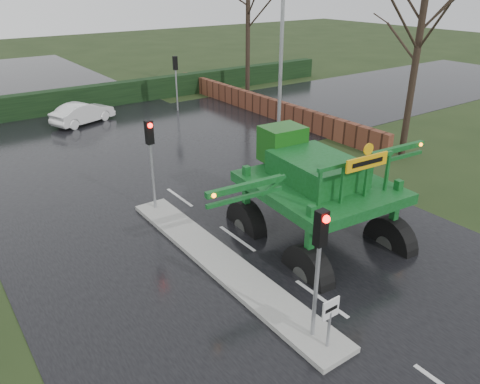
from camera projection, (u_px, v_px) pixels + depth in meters
ground at (321, 299)px, 12.85m from camera, size 140.00×140.00×0.00m
road_main at (157, 182)px, 20.24m from camera, size 14.00×80.00×0.02m
road_cross at (106, 145)px, 24.67m from camera, size 80.00×12.00×0.02m
median_island at (221, 263)px, 14.35m from camera, size 1.20×10.00×0.16m
hedge_row at (59, 101)px, 30.27m from camera, size 44.00×0.90×1.50m
brick_wall at (262, 105)px, 29.98m from camera, size 0.40×20.00×1.20m
keep_left_sign at (330, 316)px, 10.62m from camera, size 0.50×0.07×1.35m
traffic_signal_near at (320, 249)px, 10.34m from camera, size 0.26×0.33×3.52m
traffic_signal_mid at (150, 146)px, 16.62m from camera, size 0.26×0.33×3.52m
traffic_signal_far at (176, 71)px, 29.99m from camera, size 0.26×0.33×3.52m
street_light_right at (278, 23)px, 23.56m from camera, size 3.85×0.30×10.00m
tree_right_near at (418, 47)px, 21.21m from camera, size 5.60×5.60×9.64m
tree_right_far at (248, 2)px, 32.54m from camera, size 7.00×7.00×12.05m
crop_sprayer at (307, 203)px, 13.11m from camera, size 8.64×5.69×4.84m
white_sedan at (84, 124)px, 28.31m from camera, size 4.11×2.63×1.28m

